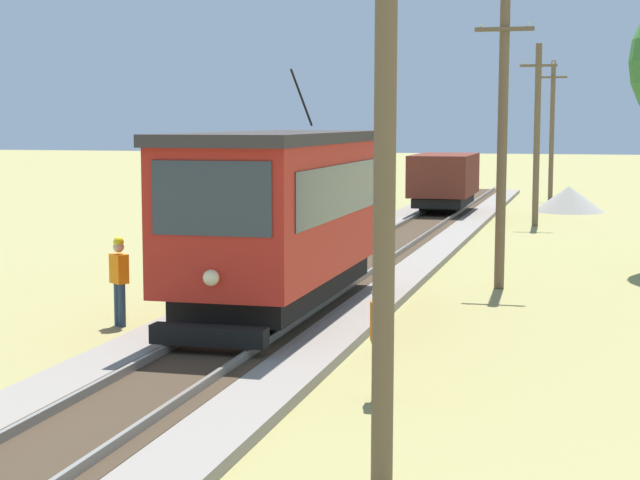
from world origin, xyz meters
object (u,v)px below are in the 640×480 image
Objects in this scene: red_tram at (281,213)px; utility_pole_distant at (552,128)px; second_worker at (119,277)px; utility_pole_near_tram at (385,133)px; freight_car at (444,180)px; track_worker at (379,333)px; utility_pole_mid at (502,138)px; gravel_pile at (569,199)px; utility_pole_far at (537,133)px.

utility_pole_distant is (3.96, 35.26, 1.44)m from red_tram.
red_tram is 3.46m from second_worker.
red_tram is at bearing 112.96° from utility_pole_near_tram.
freight_car reaches higher than track_worker.
freight_car is at bearing -109.47° from utility_pole_distant.
utility_pole_near_tram is 4.29× the size of track_worker.
utility_pole_near_tram is at bearing -94.47° from track_worker.
red_tram is at bearing -96.40° from utility_pole_distant.
second_worker is (-2.89, -1.46, -1.21)m from red_tram.
track_worker is (-0.79, -40.89, -2.65)m from utility_pole_distant.
freight_car is 2.91× the size of track_worker.
utility_pole_mid is 22.65m from gravel_pile.
utility_pole_distant is 3.97× the size of track_worker.
freight_car is at bearing 142.08° from utility_pole_far.
utility_pole_mid is 11.33m from track_worker.
utility_pole_mid is 3.95× the size of track_worker.
freight_car is 0.75× the size of utility_pole_far.
utility_pole_near_tram reaches higher than track_worker.
utility_pole_near_tram reaches higher than freight_car.
second_worker reaches higher than gravel_pile.
utility_pole_near_tram is 10.85m from second_worker.
red_tram is at bearing 102.90° from track_worker.
second_worker is at bearing 128.98° from track_worker.
utility_pole_near_tram reaches higher than utility_pole_far.
second_worker is at bearing -96.46° from freight_car.
utility_pole_distant is at bearing 90.00° from utility_pole_mid.
utility_pole_near_tram is 1.08× the size of utility_pole_distant.
gravel_pile is (1.10, -7.48, -3.06)m from utility_pole_distant.
utility_pole_far reaches higher than gravel_pile.
red_tram is at bearing -100.68° from utility_pole_far.
utility_pole_far is at bearing -37.92° from freight_car.
utility_pole_mid is 29.90m from utility_pole_distant.
gravel_pile is 1.78× the size of track_worker.
utility_pole_near_tram reaches higher than utility_pole_mid.
track_worker reaches higher than gravel_pile.
utility_pole_distant is 3.97× the size of second_worker.
utility_pole_far is at bearing 19.35° from second_worker.
track_worker is at bearing -83.90° from freight_car.
gravel_pile is (5.05, 27.78, -1.62)m from red_tram.
utility_pole_mid reaches higher than utility_pole_far.
gravel_pile is at bearing -81.65° from utility_pole_distant.
utility_pole_distant is 2.23× the size of gravel_pile.
freight_car is (-0.00, 24.06, -0.64)m from red_tram.
freight_car is 0.73× the size of utility_pole_distant.
track_worker and second_worker have the same top height.
utility_pole_far is at bearing 90.00° from utility_pole_near_tram.
freight_car is at bearing 29.87° from second_worker.
gravel_pile is at bearing 21.12° from second_worker.
freight_car is 2.91× the size of second_worker.
second_worker is (-7.94, -29.24, 0.41)m from gravel_pile.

